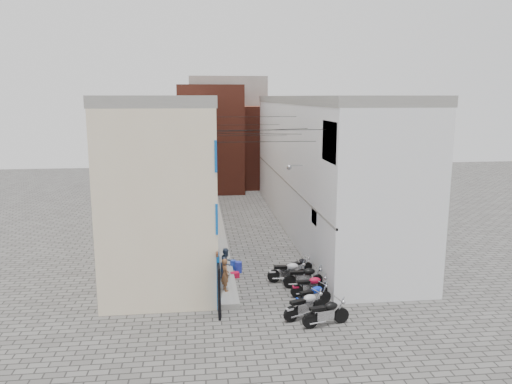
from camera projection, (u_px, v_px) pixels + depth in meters
name	position (u px, v px, depth m)	size (l,w,h in m)	color
ground	(277.00, 308.00, 21.51)	(90.00, 90.00, 0.00)	#54524F
plinth	(217.00, 228.00, 33.93)	(0.90, 26.00, 0.25)	gray
building_left	(172.00, 166.00, 32.72)	(5.10, 27.00, 9.00)	beige
building_right	(320.00, 163.00, 33.91)	(5.94, 26.00, 9.00)	white
building_far_brick_left	(211.00, 138.00, 47.65)	(6.00, 6.00, 10.00)	maroon
building_far_brick_right	(260.00, 146.00, 50.36)	(5.00, 6.00, 8.00)	maroon
building_far_concrete	(228.00, 129.00, 53.63)	(8.00, 5.00, 11.00)	gray
far_shopfront	(234.00, 182.00, 45.86)	(2.00, 0.30, 2.40)	black
overhead_wires	(256.00, 130.00, 27.62)	(5.80, 13.02, 1.32)	black
motorcycle_a	(326.00, 312.00, 19.72)	(0.64, 2.02, 1.17)	black
motorcycle_b	(305.00, 304.00, 20.41)	(0.65, 2.05, 1.19)	#A09FA3
motorcycle_c	(313.00, 295.00, 21.53)	(0.59, 1.86, 1.08)	#0C2CBA
motorcycle_d	(311.00, 285.00, 22.63)	(0.60, 1.89, 1.09)	#AC0C2E
motorcycle_e	(304.00, 276.00, 23.64)	(0.64, 2.04, 1.18)	black
motorcycle_f	(288.00, 270.00, 24.38)	(0.64, 2.03, 1.18)	#B9B8BD
motorcycle_g	(299.00, 265.00, 25.40)	(0.54, 1.71, 0.99)	black
person_a	(225.00, 275.00, 22.63)	(0.55, 0.36, 1.51)	brown
person_b	(226.00, 263.00, 24.31)	(0.71, 0.56, 1.47)	#394456
water_jug_near	(238.00, 267.00, 25.75)	(0.37, 0.37, 0.57)	#2431B4
water_jug_far	(233.00, 265.00, 26.17)	(0.32, 0.32, 0.51)	blue
red_crate	(235.00, 275.00, 25.06)	(0.43, 0.32, 0.27)	#B70D30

